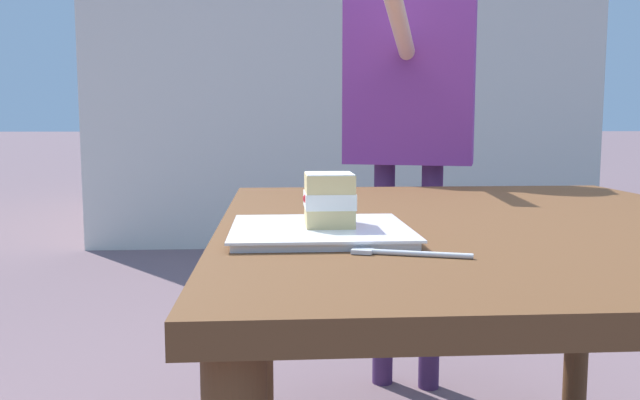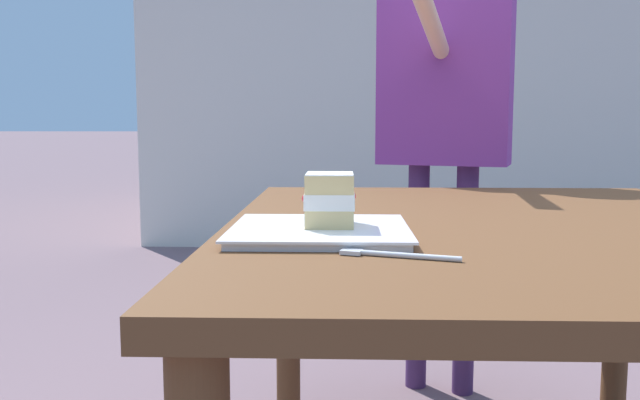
{
  "view_description": "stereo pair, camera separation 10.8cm",
  "coord_description": "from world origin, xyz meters",
  "px_view_note": "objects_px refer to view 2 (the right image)",
  "views": [
    {
      "loc": [
        1.26,
        -0.43,
        0.9
      ],
      "look_at": [
        0.19,
        -0.36,
        0.78
      ],
      "focal_mm": 36.73,
      "sensor_mm": 36.0,
      "label": 1
    },
    {
      "loc": [
        1.26,
        -0.32,
        0.9
      ],
      "look_at": [
        0.19,
        -0.36,
        0.78
      ],
      "focal_mm": 36.73,
      "sensor_mm": 36.0,
      "label": 2
    }
  ],
  "objects_px": {
    "cake_slice": "(330,199)",
    "dessert_plate": "(320,231)",
    "dessert_fork": "(391,255)",
    "patio_table": "(506,266)",
    "diner_person": "(445,88)"
  },
  "relations": [
    {
      "from": "dessert_plate",
      "to": "diner_person",
      "type": "xyz_separation_m",
      "value": [
        -1.09,
        0.37,
        0.29
      ]
    },
    {
      "from": "dessert_fork",
      "to": "patio_table",
      "type": "bearing_deg",
      "value": 145.18
    },
    {
      "from": "patio_table",
      "to": "cake_slice",
      "type": "distance_m",
      "value": 0.41
    },
    {
      "from": "cake_slice",
      "to": "dessert_plate",
      "type": "bearing_deg",
      "value": -63.89
    },
    {
      "from": "dessert_plate",
      "to": "diner_person",
      "type": "height_order",
      "value": "diner_person"
    },
    {
      "from": "patio_table",
      "to": "dessert_fork",
      "type": "height_order",
      "value": "dessert_fork"
    },
    {
      "from": "dessert_plate",
      "to": "patio_table",
      "type": "bearing_deg",
      "value": 117.71
    },
    {
      "from": "dessert_plate",
      "to": "dessert_fork",
      "type": "bearing_deg",
      "value": 31.06
    },
    {
      "from": "patio_table",
      "to": "dessert_fork",
      "type": "bearing_deg",
      "value": -34.82
    },
    {
      "from": "diner_person",
      "to": "dessert_plate",
      "type": "bearing_deg",
      "value": -18.81
    },
    {
      "from": "dessert_plate",
      "to": "dessert_fork",
      "type": "relative_size",
      "value": 1.76
    },
    {
      "from": "dessert_fork",
      "to": "diner_person",
      "type": "bearing_deg",
      "value": 168.1
    },
    {
      "from": "dessert_plate",
      "to": "cake_slice",
      "type": "xyz_separation_m",
      "value": [
        -0.01,
        0.02,
        0.05
      ]
    },
    {
      "from": "dessert_plate",
      "to": "dessert_fork",
      "type": "xyz_separation_m",
      "value": [
        0.17,
        0.1,
        -0.0
      ]
    },
    {
      "from": "patio_table",
      "to": "dessert_plate",
      "type": "bearing_deg",
      "value": -62.29
    }
  ]
}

